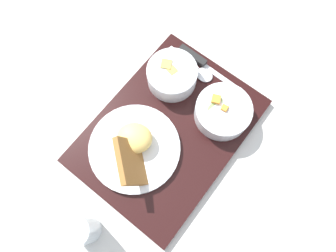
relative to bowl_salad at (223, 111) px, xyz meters
name	(u,v)px	position (x,y,z in m)	size (l,w,h in m)	color
ground_plane	(168,132)	(0.11, -0.08, -0.04)	(4.00, 4.00, 0.00)	silver
serving_tray	(168,131)	(0.11, -0.08, -0.04)	(0.44, 0.32, 0.02)	black
bowl_salad	(223,111)	(0.00, 0.00, 0.00)	(0.13, 0.13, 0.06)	silver
bowl_soup	(172,75)	(0.00, -0.15, 0.00)	(0.12, 0.12, 0.06)	silver
plate_main	(134,148)	(0.19, -0.11, -0.01)	(0.21, 0.21, 0.10)	silver
knife	(197,59)	(-0.08, -0.14, -0.02)	(0.02, 0.18, 0.02)	silver
spoon	(198,69)	(-0.06, -0.12, -0.02)	(0.04, 0.14, 0.01)	silver
glass_water	(82,230)	(0.40, -0.08, 0.01)	(0.06, 0.06, 0.11)	silver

